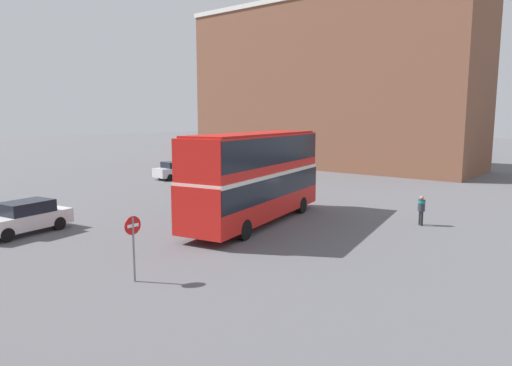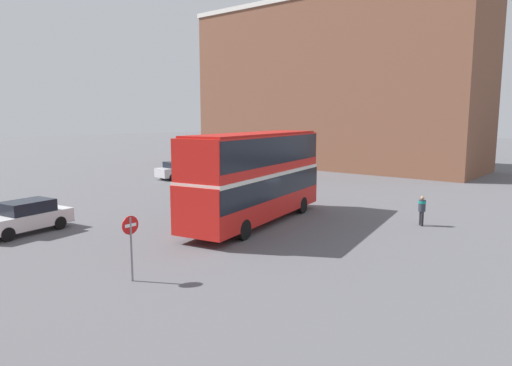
{
  "view_description": "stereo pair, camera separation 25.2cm",
  "coord_description": "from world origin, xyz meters",
  "px_view_note": "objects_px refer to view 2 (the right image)",
  "views": [
    {
      "loc": [
        -17.7,
        -14.56,
        5.57
      ],
      "look_at": [
        0.81,
        0.31,
        2.15
      ],
      "focal_mm": 32.0,
      "sensor_mm": 36.0,
      "label": 1
    },
    {
      "loc": [
        -17.54,
        -14.75,
        5.57
      ],
      "look_at": [
        0.81,
        0.31,
        2.15
      ],
      "focal_mm": 32.0,
      "sensor_mm": 36.0,
      "label": 2
    }
  ],
  "objects_px": {
    "double_decker_bus": "(256,172)",
    "parked_car_kerb_near": "(25,217)",
    "no_entry_sign": "(131,237)",
    "pedestrian_foreground": "(422,208)",
    "parked_car_kerb_far": "(179,170)"
  },
  "relations": [
    {
      "from": "double_decker_bus",
      "to": "no_entry_sign",
      "type": "xyz_separation_m",
      "value": [
        -9.43,
        -2.25,
        -1.17
      ]
    },
    {
      "from": "parked_car_kerb_far",
      "to": "no_entry_sign",
      "type": "height_order",
      "value": "no_entry_sign"
    },
    {
      "from": "pedestrian_foreground",
      "to": "no_entry_sign",
      "type": "xyz_separation_m",
      "value": [
        -14.41,
        4.78,
        0.6
      ]
    },
    {
      "from": "pedestrian_foreground",
      "to": "parked_car_kerb_near",
      "type": "relative_size",
      "value": 0.34
    },
    {
      "from": "pedestrian_foreground",
      "to": "no_entry_sign",
      "type": "height_order",
      "value": "no_entry_sign"
    },
    {
      "from": "double_decker_bus",
      "to": "parked_car_kerb_near",
      "type": "bearing_deg",
      "value": 129.6
    },
    {
      "from": "double_decker_bus",
      "to": "pedestrian_foreground",
      "type": "bearing_deg",
      "value": -65.13
    },
    {
      "from": "double_decker_bus",
      "to": "pedestrian_foreground",
      "type": "relative_size",
      "value": 7.18
    },
    {
      "from": "parked_car_kerb_near",
      "to": "pedestrian_foreground",
      "type": "bearing_deg",
      "value": 125.48
    },
    {
      "from": "double_decker_bus",
      "to": "parked_car_kerb_near",
      "type": "distance_m",
      "value": 11.56
    },
    {
      "from": "double_decker_bus",
      "to": "parked_car_kerb_far",
      "type": "distance_m",
      "value": 19.16
    },
    {
      "from": "no_entry_sign",
      "to": "parked_car_kerb_near",
      "type": "bearing_deg",
      "value": 85.84
    },
    {
      "from": "double_decker_bus",
      "to": "no_entry_sign",
      "type": "bearing_deg",
      "value": -177.03
    },
    {
      "from": "no_entry_sign",
      "to": "pedestrian_foreground",
      "type": "bearing_deg",
      "value": -18.34
    },
    {
      "from": "double_decker_bus",
      "to": "pedestrian_foreground",
      "type": "xyz_separation_m",
      "value": [
        4.97,
        -7.02,
        -1.77
      ]
    }
  ]
}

